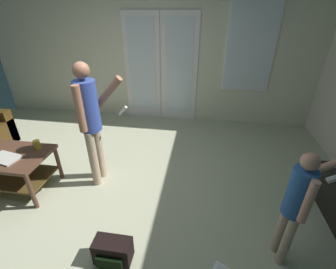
{
  "coord_description": "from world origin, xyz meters",
  "views": [
    {
      "loc": [
        1.08,
        -2.11,
        2.08
      ],
      "look_at": [
        0.77,
        -0.1,
        0.95
      ],
      "focal_mm": 25.0,
      "sensor_mm": 36.0,
      "label": 1
    }
  ],
  "objects_px": {
    "coffee_table": "(8,164)",
    "person_adult": "(90,117)",
    "person_child": "(297,201)",
    "laptop_closed": "(5,158)",
    "backpack": "(113,251)",
    "cup_near_edge": "(37,145)"
  },
  "relations": [
    {
      "from": "cup_near_edge",
      "to": "person_child",
      "type": "bearing_deg",
      "value": -12.99
    },
    {
      "from": "coffee_table",
      "to": "cup_near_edge",
      "type": "xyz_separation_m",
      "value": [
        0.32,
        0.18,
        0.19
      ]
    },
    {
      "from": "person_child",
      "to": "laptop_closed",
      "type": "bearing_deg",
      "value": 172.89
    },
    {
      "from": "person_child",
      "to": "backpack",
      "type": "relative_size",
      "value": 3.38
    },
    {
      "from": "person_child",
      "to": "laptop_closed",
      "type": "xyz_separation_m",
      "value": [
        -3.02,
        0.38,
        -0.17
      ]
    },
    {
      "from": "person_child",
      "to": "backpack",
      "type": "distance_m",
      "value": 1.65
    },
    {
      "from": "coffee_table",
      "to": "person_adult",
      "type": "height_order",
      "value": "person_adult"
    },
    {
      "from": "coffee_table",
      "to": "person_adult",
      "type": "distance_m",
      "value": 1.2
    },
    {
      "from": "laptop_closed",
      "to": "coffee_table",
      "type": "bearing_deg",
      "value": 148.06
    },
    {
      "from": "coffee_table",
      "to": "laptop_closed",
      "type": "height_order",
      "value": "laptop_closed"
    },
    {
      "from": "person_adult",
      "to": "person_child",
      "type": "distance_m",
      "value": 2.25
    },
    {
      "from": "backpack",
      "to": "cup_near_edge",
      "type": "relative_size",
      "value": 3.16
    },
    {
      "from": "laptop_closed",
      "to": "person_adult",
      "type": "bearing_deg",
      "value": 34.85
    },
    {
      "from": "person_adult",
      "to": "backpack",
      "type": "xyz_separation_m",
      "value": [
        0.58,
        -1.07,
        -0.82
      ]
    },
    {
      "from": "backpack",
      "to": "laptop_closed",
      "type": "xyz_separation_m",
      "value": [
        -1.5,
        0.66,
        0.41
      ]
    },
    {
      "from": "backpack",
      "to": "laptop_closed",
      "type": "bearing_deg",
      "value": 156.32
    },
    {
      "from": "coffee_table",
      "to": "person_child",
      "type": "distance_m",
      "value": 3.17
    },
    {
      "from": "person_child",
      "to": "cup_near_edge",
      "type": "xyz_separation_m",
      "value": [
        -2.79,
        0.64,
        -0.12
      ]
    },
    {
      "from": "person_child",
      "to": "laptop_closed",
      "type": "height_order",
      "value": "person_child"
    },
    {
      "from": "coffee_table",
      "to": "backpack",
      "type": "height_order",
      "value": "coffee_table"
    },
    {
      "from": "person_adult",
      "to": "laptop_closed",
      "type": "height_order",
      "value": "person_adult"
    },
    {
      "from": "person_adult",
      "to": "cup_near_edge",
      "type": "height_order",
      "value": "person_adult"
    }
  ]
}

